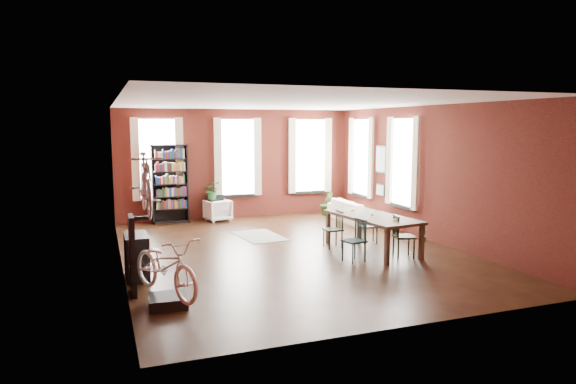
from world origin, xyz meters
name	(u,v)px	position (x,y,z in m)	size (l,w,h in m)	color
room	(291,152)	(0.25, 0.62, 2.14)	(9.00, 9.04, 3.22)	black
dining_table	(372,233)	(1.67, -0.59, 0.40)	(1.05, 2.32, 0.79)	#4E3B2E
dining_chair_a	(354,241)	(0.91, -1.23, 0.43)	(0.39, 0.39, 0.85)	#183535
dining_chair_b	(333,229)	(1.03, 0.02, 0.41)	(0.38, 0.38, 0.82)	black
dining_chair_c	(404,236)	(2.04, -1.28, 0.44)	(0.41, 0.41, 0.89)	black
dining_chair_d	(369,226)	(2.03, 0.16, 0.39)	(0.36, 0.36, 0.78)	#1B3C3B
bookshelf	(170,184)	(-2.00, 4.30, 1.10)	(1.00, 0.32, 2.20)	black
white_armchair	(218,209)	(-0.71, 4.10, 0.34)	(0.66, 0.62, 0.68)	silver
cream_sofa	(356,208)	(2.95, 2.60, 0.41)	(2.08, 0.61, 0.81)	beige
striped_rug	(260,236)	(-0.18, 1.70, 0.01)	(0.95, 1.53, 0.01)	black
bike_trainer	(168,301)	(-2.94, -2.56, 0.08)	(0.57, 0.57, 0.16)	black
bike_wall_rack	(132,255)	(-3.40, -1.80, 0.65)	(0.16, 0.60, 1.30)	black
console_table	(137,256)	(-3.28, -0.90, 0.40)	(0.40, 0.80, 0.80)	black
plant_stand	(213,210)	(-0.79, 4.30, 0.30)	(0.30, 0.30, 0.61)	black
plant_by_sofa	(327,210)	(2.63, 3.88, 0.16)	(0.41, 0.73, 0.33)	#2A5321
plant_small	(424,238)	(3.29, -0.20, 0.08)	(0.23, 0.44, 0.16)	#306026
bicycle_floor	(165,239)	(-2.96, -2.52, 1.04)	(0.61, 0.92, 1.76)	white
bicycle_hung	(145,163)	(-3.15, -1.80, 2.13)	(0.47, 1.00, 1.66)	#A5A8AD
plant_on_stand	(212,192)	(-0.81, 4.27, 0.81)	(0.47, 0.52, 0.41)	#245823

